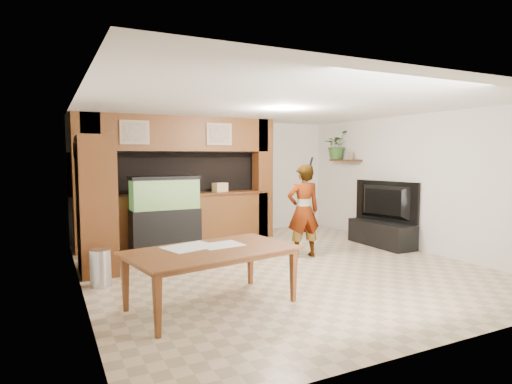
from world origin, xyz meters
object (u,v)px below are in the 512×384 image
pantry_cabinet (96,205)px  television (382,202)px  aquarium (165,215)px  dining_table (214,278)px  person (303,211)px

pantry_cabinet → television: pantry_cabinet is taller
aquarium → dining_table: 3.27m
pantry_cabinet → person: pantry_cabinet is taller
aquarium → television: (4.03, -1.45, 0.19)m
person → dining_table: 2.94m
television → dining_table: 4.67m
aquarium → person: (2.11, -1.54, 0.13)m
television → dining_table: size_ratio=0.71×
person → television: bearing=-167.6°
person → dining_table: bearing=45.5°
aquarium → person: size_ratio=0.86×
aquarium → television: aquarium is taller
television → dining_table: (-4.27, -1.79, -0.54)m
aquarium → person: bearing=-37.3°
pantry_cabinet → person: (3.43, -0.53, -0.23)m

